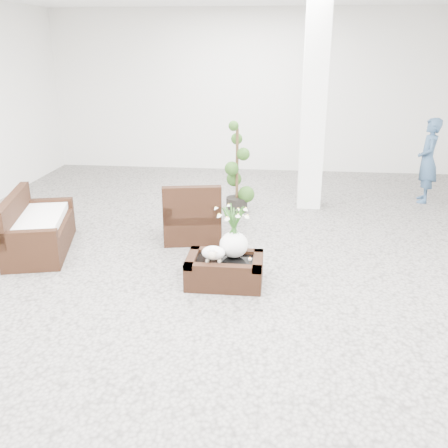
# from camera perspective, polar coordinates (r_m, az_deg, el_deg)

# --- Properties ---
(ground) EXTENTS (11.00, 11.00, 0.00)m
(ground) POSITION_cam_1_polar(r_m,az_deg,el_deg) (6.59, 0.10, -4.80)
(ground) COLOR gray
(ground) RESTS_ON ground
(column) EXTENTS (0.40, 0.40, 3.50)m
(column) POSITION_cam_1_polar(r_m,az_deg,el_deg) (8.84, 10.10, 12.96)
(column) COLOR white
(column) RESTS_ON ground
(coffee_table) EXTENTS (0.90, 0.60, 0.31)m
(coffee_table) POSITION_cam_1_polar(r_m,az_deg,el_deg) (6.07, 0.07, -5.40)
(coffee_table) COLOR black
(coffee_table) RESTS_ON ground
(sheep_figurine) EXTENTS (0.28, 0.23, 0.21)m
(sheep_figurine) POSITION_cam_1_polar(r_m,az_deg,el_deg) (5.89, -1.20, -3.45)
(sheep_figurine) COLOR white
(sheep_figurine) RESTS_ON coffee_table
(planter_narcissus) EXTENTS (0.44, 0.44, 0.80)m
(planter_narcissus) POSITION_cam_1_polar(r_m,az_deg,el_deg) (5.94, 1.13, -0.17)
(planter_narcissus) COLOR white
(planter_narcissus) RESTS_ON coffee_table
(tealight) EXTENTS (0.04, 0.04, 0.03)m
(tealight) POSITION_cam_1_polar(r_m,az_deg,el_deg) (6.00, 2.95, -3.96)
(tealight) COLOR white
(tealight) RESTS_ON coffee_table
(armchair) EXTENTS (0.96, 0.93, 0.88)m
(armchair) POSITION_cam_1_polar(r_m,az_deg,el_deg) (7.43, -3.67, 1.64)
(armchair) COLOR black
(armchair) RESTS_ON ground
(loveseat) EXTENTS (1.09, 1.66, 0.81)m
(loveseat) POSITION_cam_1_polar(r_m,az_deg,el_deg) (7.40, -20.19, 0.08)
(loveseat) COLOR black
(loveseat) RESTS_ON ground
(topiary) EXTENTS (0.41, 0.41, 1.53)m
(topiary) POSITION_cam_1_polar(r_m,az_deg,el_deg) (8.57, 1.48, 6.35)
(topiary) COLOR #234415
(topiary) RESTS_ON ground
(shopper) EXTENTS (0.45, 0.61, 1.52)m
(shopper) POSITION_cam_1_polar(r_m,az_deg,el_deg) (9.85, 22.02, 6.65)
(shopper) COLOR #304A6A
(shopper) RESTS_ON ground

